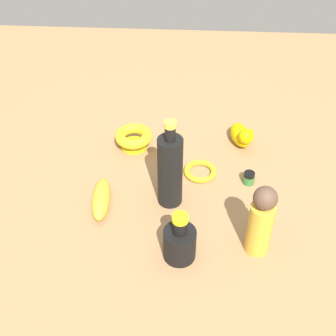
{
  "coord_description": "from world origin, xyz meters",
  "views": [
    {
      "loc": [
        -0.06,
        0.94,
        0.89
      ],
      "look_at": [
        0.0,
        0.0,
        0.07
      ],
      "focal_mm": 50.37,
      "sensor_mm": 36.0,
      "label": 1
    }
  ],
  "objects": [
    {
      "name": "nail_polish_jar",
      "position": [
        -0.22,
        -0.04,
        0.02
      ],
      "size": [
        0.03,
        0.03,
        0.04
      ],
      "color": "#336E31",
      "rests_on": "ground"
    },
    {
      "name": "cat_figurine",
      "position": [
        -0.21,
        -0.21,
        0.04
      ],
      "size": [
        0.08,
        0.13,
        0.08
      ],
      "color": "#D9B606",
      "rests_on": "ground"
    },
    {
      "name": "bangle",
      "position": [
        -0.09,
        -0.07,
        0.01
      ],
      "size": [
        0.09,
        0.09,
        0.02
      ],
      "primitive_type": "torus",
      "color": "gold",
      "rests_on": "ground"
    },
    {
      "name": "ground",
      "position": [
        0.0,
        0.0,
        0.0
      ],
      "size": [
        2.0,
        2.0,
        0.0
      ],
      "primitive_type": "plane",
      "color": "#936D47"
    },
    {
      "name": "bottle_short",
      "position": [
        -0.04,
        0.23,
        0.05
      ],
      "size": [
        0.08,
        0.08,
        0.14
      ],
      "color": "black",
      "rests_on": "ground"
    },
    {
      "name": "bottle_tall",
      "position": [
        -0.01,
        0.05,
        0.11
      ],
      "size": [
        0.06,
        0.06,
        0.26
      ],
      "color": "black",
      "rests_on": "ground"
    },
    {
      "name": "banana",
      "position": [
        0.17,
        0.08,
        0.02
      ],
      "size": [
        0.06,
        0.15,
        0.05
      ],
      "primitive_type": "ellipsoid",
      "rotation": [
        0.0,
        0.0,
        4.79
      ],
      "color": "gold",
      "rests_on": "ground"
    },
    {
      "name": "person_figure_adult",
      "position": [
        -0.22,
        0.2,
        0.1
      ],
      "size": [
        0.07,
        0.07,
        0.2
      ],
      "color": "gold",
      "rests_on": "ground"
    },
    {
      "name": "bowl",
      "position": [
        0.11,
        -0.18,
        0.03
      ],
      "size": [
        0.11,
        0.11,
        0.06
      ],
      "color": "gold",
      "rests_on": "ground"
    }
  ]
}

